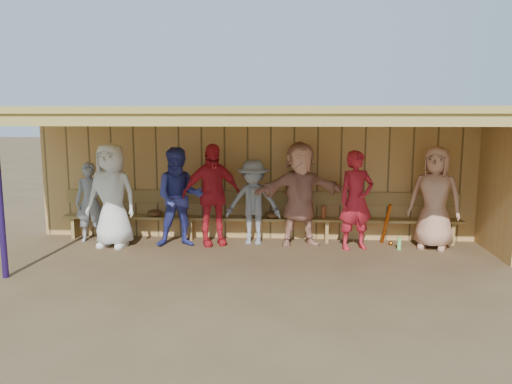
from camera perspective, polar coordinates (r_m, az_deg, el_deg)
ground at (r=8.60m, az=-0.16°, el=-7.29°), size 90.00×90.00×0.00m
player_a at (r=9.94m, az=-18.40°, el=-1.09°), size 0.61×0.46×1.51m
player_b at (r=9.38m, az=-16.17°, el=-0.36°), size 1.00×0.72×1.89m
player_c at (r=9.15m, az=-8.76°, el=-0.60°), size 0.99×0.84×1.81m
player_d at (r=9.18m, az=-5.07°, el=-0.31°), size 1.19×0.85×1.87m
player_e at (r=9.21m, az=-0.31°, el=-1.16°), size 1.05×0.64×1.58m
player_f at (r=9.17m, az=5.07°, el=-0.20°), size 1.86×1.00×1.91m
player_g at (r=9.03m, az=11.38°, el=-0.94°), size 0.75×0.61×1.77m
player_h at (r=9.44m, az=19.76°, el=-0.62°), size 1.06×0.90×1.84m
dugout_structure at (r=8.96m, az=2.64°, el=4.38°), size 8.80×3.20×2.50m
bench at (r=9.56m, az=0.31°, el=-2.40°), size 7.60×0.34×0.93m
dugout_equipment at (r=9.52m, az=-4.42°, el=-2.70°), size 5.41×0.62×0.80m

